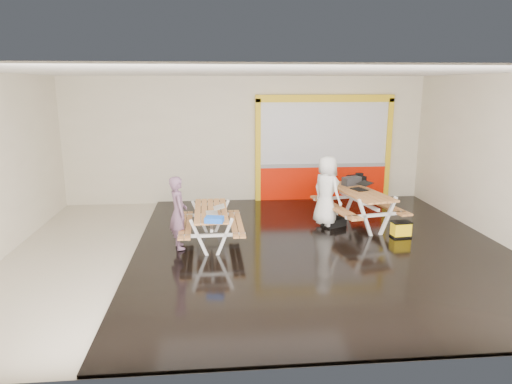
{
  "coord_description": "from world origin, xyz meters",
  "views": [
    {
      "loc": [
        -0.88,
        -8.76,
        3.28
      ],
      "look_at": [
        0.0,
        0.9,
        1.0
      ],
      "focal_mm": 32.23,
      "sensor_mm": 36.0,
      "label": 1
    }
  ],
  "objects": [
    {
      "name": "room",
      "position": [
        0.0,
        0.0,
        1.75
      ],
      "size": [
        10.02,
        8.02,
        3.52
      ],
      "color": "beige",
      "rests_on": "ground"
    },
    {
      "name": "deck",
      "position": [
        1.25,
        0.0,
        0.03
      ],
      "size": [
        7.5,
        7.98,
        0.05
      ],
      "primitive_type": "cube",
      "color": "black",
      "rests_on": "room"
    },
    {
      "name": "kiosk",
      "position": [
        2.2,
        3.93,
        1.44
      ],
      "size": [
        3.88,
        0.16,
        3.0
      ],
      "color": "red",
      "rests_on": "room"
    },
    {
      "name": "picnic_table_left",
      "position": [
        -0.98,
        0.4,
        0.58
      ],
      "size": [
        1.33,
        1.92,
        0.76
      ],
      "color": "#C58348",
      "rests_on": "deck"
    },
    {
      "name": "picnic_table_right",
      "position": [
        2.44,
        1.38,
        0.67
      ],
      "size": [
        1.89,
        2.44,
        0.88
      ],
      "color": "#C58348",
      "rests_on": "deck"
    },
    {
      "name": "person_left",
      "position": [
        -1.62,
        0.12,
        0.8
      ],
      "size": [
        0.48,
        0.61,
        1.47
      ],
      "primitive_type": "imported",
      "rotation": [
        0.0,
        0.0,
        1.84
      ],
      "color": "#6D4D66",
      "rests_on": "deck"
    },
    {
      "name": "person_right",
      "position": [
        1.66,
        1.28,
        0.91
      ],
      "size": [
        0.83,
        0.93,
        1.6
      ],
      "primitive_type": "imported",
      "rotation": [
        0.0,
        0.0,
        2.08
      ],
      "color": "white",
      "rests_on": "deck"
    },
    {
      "name": "laptop_left",
      "position": [
        -0.91,
        0.13,
        0.81
      ],
      "size": [
        0.39,
        0.36,
        0.16
      ],
      "color": "silver",
      "rests_on": "picnic_table_left"
    },
    {
      "name": "laptop_right",
      "position": [
        2.53,
        1.48,
        0.93
      ],
      "size": [
        0.52,
        0.49,
        0.18
      ],
      "color": "black",
      "rests_on": "picnic_table_right"
    },
    {
      "name": "blue_pouch",
      "position": [
        -0.91,
        -0.47,
        0.81
      ],
      "size": [
        0.38,
        0.3,
        0.1
      ],
      "primitive_type": "cube",
      "rotation": [
        0.0,
        0.0,
        -0.2
      ],
      "color": "blue",
      "rests_on": "picnic_table_left"
    },
    {
      "name": "toolbox",
      "position": [
        2.45,
        1.98,
        0.97
      ],
      "size": [
        0.5,
        0.38,
        0.26
      ],
      "color": "black",
      "rests_on": "picnic_table_right"
    },
    {
      "name": "backpack",
      "position": [
        2.8,
        2.47,
        0.79
      ],
      "size": [
        0.36,
        0.29,
        0.53
      ],
      "color": "black",
      "rests_on": "picnic_table_right"
    },
    {
      "name": "dark_case",
      "position": [
        1.86,
        1.32,
        0.14
      ],
      "size": [
        0.6,
        0.55,
        0.18
      ],
      "primitive_type": "cube",
      "rotation": [
        0.0,
        0.0,
        0.48
      ],
      "color": "black",
      "rests_on": "deck"
    },
    {
      "name": "fluke_bag",
      "position": [
        3.11,
        0.4,
        0.22
      ],
      "size": [
        0.43,
        0.3,
        0.35
      ],
      "color": "black",
      "rests_on": "deck"
    }
  ]
}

